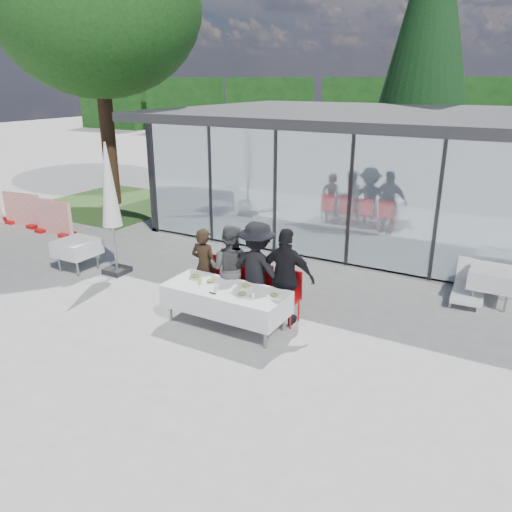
{
  "coord_description": "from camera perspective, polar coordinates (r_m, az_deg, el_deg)",
  "views": [
    {
      "loc": [
        4.7,
        -6.84,
        4.26
      ],
      "look_at": [
        0.13,
        1.2,
        0.98
      ],
      "focal_mm": 35.0,
      "sensor_mm": 36.0,
      "label": 1
    }
  ],
  "objects": [
    {
      "name": "diner_c",
      "position": [
        9.21,
        0.14,
        -1.66
      ],
      "size": [
        1.27,
        1.27,
        1.86
      ],
      "primitive_type": "imported",
      "rotation": [
        0.0,
        0.0,
        3.08
      ],
      "color": "black",
      "rests_on": "ground"
    },
    {
      "name": "diner_b",
      "position": [
        9.52,
        -2.97,
        -1.41
      ],
      "size": [
        0.99,
        0.99,
        1.72
      ],
      "primitive_type": "imported",
      "rotation": [
        0.0,
        0.0,
        3.35
      ],
      "color": "#4D4D4D",
      "rests_on": "ground"
    },
    {
      "name": "diner_chair_a",
      "position": [
        10.04,
        -5.51,
        -2.31
      ],
      "size": [
        0.44,
        0.44,
        0.97
      ],
      "color": "#B30B0D",
      "rests_on": "ground"
    },
    {
      "name": "spare_table_left",
      "position": [
        12.35,
        -19.79,
        0.9
      ],
      "size": [
        0.86,
        0.86,
        0.74
      ],
      "color": "silver",
      "rests_on": "ground"
    },
    {
      "name": "juice_bottle",
      "position": [
        9.1,
        -6.44,
        -2.82
      ],
      "size": [
        0.06,
        0.06,
        0.13
      ],
      "primitive_type": "cylinder",
      "color": "#99C954",
      "rests_on": "dining_table"
    },
    {
      "name": "plate_c",
      "position": [
        8.91,
        -1.13,
        -3.48
      ],
      "size": [
        0.26,
        0.26,
        0.07
      ],
      "color": "white",
      "rests_on": "dining_table"
    },
    {
      "name": "pavilion",
      "position": [
        15.39,
        19.57,
        10.54
      ],
      "size": [
        14.8,
        8.8,
        3.44
      ],
      "color": "gray",
      "rests_on": "ground"
    },
    {
      "name": "diner_chair_c",
      "position": [
        9.45,
        0.47,
        -3.66
      ],
      "size": [
        0.44,
        0.44,
        0.97
      ],
      "color": "#B30B0D",
      "rests_on": "ground"
    },
    {
      "name": "conifer_tree",
      "position": [
        20.35,
        19.22,
        23.42
      ],
      "size": [
        4.0,
        4.0,
        10.5
      ],
      "color": "#382316",
      "rests_on": "ground"
    },
    {
      "name": "spare_table_right",
      "position": [
        10.92,
        25.46,
        -2.27
      ],
      "size": [
        0.86,
        0.86,
        0.74
      ],
      "color": "silver",
      "rests_on": "ground"
    },
    {
      "name": "plate_a",
      "position": [
        9.41,
        -6.99,
        -2.35
      ],
      "size": [
        0.26,
        0.26,
        0.07
      ],
      "color": "white",
      "rests_on": "dining_table"
    },
    {
      "name": "ground",
      "position": [
        9.33,
        -4.41,
        -7.7
      ],
      "size": [
        90.0,
        90.0,
        0.0
      ],
      "primitive_type": "plane",
      "color": "#9F9C97",
      "rests_on": "ground"
    },
    {
      "name": "diner_chair_d",
      "position": [
        9.2,
        3.7,
        -4.37
      ],
      "size": [
        0.44,
        0.44,
        0.97
      ],
      "color": "#B30B0D",
      "rests_on": "ground"
    },
    {
      "name": "lounger",
      "position": [
        11.17,
        23.21,
        -3.11
      ],
      "size": [
        0.68,
        1.37,
        0.72
      ],
      "color": "white",
      "rests_on": "ground"
    },
    {
      "name": "deciduous_tree",
      "position": [
        18.55,
        -17.88,
        25.58
      ],
      "size": [
        7.04,
        6.4,
        9.38
      ],
      "color": "#382316",
      "rests_on": "ground"
    },
    {
      "name": "treeline",
      "position": [
        35.53,
        19.39,
        15.17
      ],
      "size": [
        62.5,
        2.0,
        4.4
      ],
      "color": "#123711",
      "rests_on": "ground"
    },
    {
      "name": "folded_eyeglasses",
      "position": [
        8.71,
        -5.0,
        -4.26
      ],
      "size": [
        0.14,
        0.03,
        0.01
      ],
      "primitive_type": "cube",
      "color": "black",
      "rests_on": "dining_table"
    },
    {
      "name": "grass_patch",
      "position": [
        18.9,
        -15.85,
        5.8
      ],
      "size": [
        5.0,
        5.0,
        0.02
      ],
      "primitive_type": "cube",
      "color": "#385926",
      "rests_on": "ground"
    },
    {
      "name": "diner_a",
      "position": [
        9.87,
        -5.93,
        -1.2
      ],
      "size": [
        0.59,
        0.59,
        1.56
      ],
      "primitive_type": "imported",
      "rotation": [
        0.0,
        0.0,
        3.17
      ],
      "color": "black",
      "rests_on": "ground"
    },
    {
      "name": "plate_b",
      "position": [
        9.15,
        -5.19,
        -2.91
      ],
      "size": [
        0.26,
        0.26,
        0.07
      ],
      "color": "white",
      "rests_on": "dining_table"
    },
    {
      "name": "dining_table",
      "position": [
        9.0,
        -3.47,
        -4.93
      ],
      "size": [
        2.26,
        0.96,
        0.75
      ],
      "color": "silver",
      "rests_on": "ground"
    },
    {
      "name": "diner_d",
      "position": [
        8.96,
        3.44,
        -2.46
      ],
      "size": [
        1.18,
        1.18,
        1.81
      ],
      "primitive_type": "imported",
      "rotation": [
        0.0,
        0.0,
        3.26
      ],
      "color": "black",
      "rests_on": "ground"
    },
    {
      "name": "diner_chair_b",
      "position": [
        9.73,
        -2.59,
        -2.97
      ],
      "size": [
        0.44,
        0.44,
        0.97
      ],
      "color": "#B30B0D",
      "rests_on": "ground"
    },
    {
      "name": "market_umbrella",
      "position": [
        11.55,
        -16.4,
        6.98
      ],
      "size": [
        0.5,
        0.5,
        3.0
      ],
      "color": "black",
      "rests_on": "ground"
    },
    {
      "name": "drinking_glasses",
      "position": [
        8.65,
        -2.5,
        -4.05
      ],
      "size": [
        0.79,
        0.11,
        0.1
      ],
      "color": "silver",
      "rests_on": "dining_table"
    },
    {
      "name": "plate_extra",
      "position": [
        8.59,
        -1.55,
        -4.41
      ],
      "size": [
        0.26,
        0.26,
        0.07
      ],
      "color": "white",
      "rests_on": "dining_table"
    },
    {
      "name": "plate_d",
      "position": [
        8.55,
        2.09,
        -4.52
      ],
      "size": [
        0.26,
        0.26,
        0.07
      ],
      "color": "white",
      "rests_on": "dining_table"
    }
  ]
}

